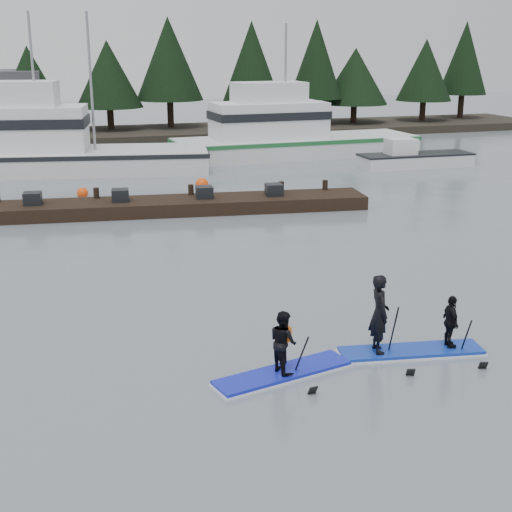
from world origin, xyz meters
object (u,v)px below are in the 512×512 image
object	(u,v)px
paddleboard_duo	(406,326)
fishing_boat_medium	(289,146)
paddleboard_solo	(283,353)
fishing_boat_large	(46,159)
floating_dock	(169,206)

from	to	relation	value
paddleboard_duo	fishing_boat_medium	bearing A→B (deg)	84.30
paddleboard_solo	fishing_boat_large	bearing A→B (deg)	85.08
fishing_boat_large	paddleboard_duo	size ratio (longest dim) A/B	5.09
fishing_boat_large	fishing_boat_medium	distance (m)	14.85
fishing_boat_large	paddleboard_solo	size ratio (longest dim) A/B	5.37
paddleboard_solo	floating_dock	bearing A→B (deg)	74.72
fishing_boat_large	paddleboard_solo	xyz separation A→B (m)	(4.14, -27.72, -0.18)
paddleboard_solo	paddleboard_duo	bearing A→B (deg)	-8.93
fishing_boat_large	floating_dock	distance (m)	12.61
fishing_boat_large	paddleboard_duo	bearing A→B (deg)	-65.39
fishing_boat_large	paddleboard_solo	bearing A→B (deg)	-71.50
fishing_boat_large	fishing_boat_medium	bearing A→B (deg)	15.91
fishing_boat_large	fishing_boat_medium	xyz separation A→B (m)	(14.77, 1.53, -0.06)
fishing_boat_medium	paddleboard_duo	world-z (taller)	fishing_boat_medium
floating_dock	paddleboard_duo	world-z (taller)	paddleboard_duo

